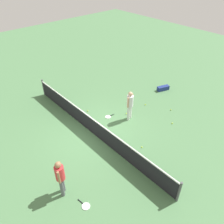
{
  "coord_description": "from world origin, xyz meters",
  "views": [
    {
      "loc": [
        -6.96,
        4.99,
        7.61
      ],
      "look_at": [
        -0.17,
        -1.11,
        0.9
      ],
      "focal_mm": 36.14,
      "sensor_mm": 36.0,
      "label": 1
    }
  ],
  "objects": [
    {
      "name": "player_far_side",
      "position": [
        -1.9,
        2.94,
        1.01
      ],
      "size": [
        0.48,
        0.48,
        1.7
      ],
      "color": "#595960",
      "rests_on": "ground_plane"
    },
    {
      "name": "tennis_ball_by_net",
      "position": [
        -2.3,
        -1.08,
        0.03
      ],
      "size": [
        0.07,
        0.07,
        0.07
      ],
      "primitive_type": "sphere",
      "color": "#C6E033",
      "rests_on": "ground_plane"
    },
    {
      "name": "court_net",
      "position": [
        0.0,
        0.0,
        0.5
      ],
      "size": [
        10.09,
        0.09,
        1.07
      ],
      "color": "#4C4C51",
      "rests_on": "ground_plane"
    },
    {
      "name": "tennis_ball_stray_right",
      "position": [
        0.04,
        -2.4,
        0.03
      ],
      "size": [
        0.07,
        0.07,
        0.07
      ],
      "primitive_type": "sphere",
      "color": "#C6E033",
      "rests_on": "ground_plane"
    },
    {
      "name": "tennis_racket_far_player",
      "position": [
        -2.91,
        2.65,
        0.01
      ],
      "size": [
        0.6,
        0.35,
        0.03
      ],
      "color": "white",
      "rests_on": "ground_plane"
    },
    {
      "name": "ground_plane",
      "position": [
        0.0,
        0.0,
        0.0
      ],
      "size": [
        40.0,
        40.0,
        0.0
      ],
      "primitive_type": "plane",
      "color": "#4C7A4C"
    },
    {
      "name": "tennis_ball_stray_left",
      "position": [
        -0.07,
        -3.88,
        0.03
      ],
      "size": [
        0.07,
        0.07,
        0.07
      ],
      "primitive_type": "sphere",
      "color": "#C6E033",
      "rests_on": "ground_plane"
    },
    {
      "name": "tennis_ball_midcourt",
      "position": [
        1.72,
        -0.94,
        0.03
      ],
      "size": [
        0.07,
        0.07,
        0.07
      ],
      "primitive_type": "sphere",
      "color": "#C6E033",
      "rests_on": "ground_plane"
    },
    {
      "name": "equipment_bag",
      "position": [
        0.31,
        -6.09,
        0.14
      ],
      "size": [
        0.52,
        0.85,
        0.28
      ],
      "color": "navy",
      "rests_on": "ground_plane"
    },
    {
      "name": "tennis_racket_near_player",
      "position": [
        0.54,
        -1.48,
        0.01
      ],
      "size": [
        0.34,
        0.6,
        0.03
      ],
      "color": "white",
      "rests_on": "ground_plane"
    },
    {
      "name": "tennis_ball_near_player",
      "position": [
        -2.19,
        -3.6,
        0.03
      ],
      "size": [
        0.07,
        0.07,
        0.07
      ],
      "primitive_type": "sphere",
      "color": "#C6E033",
      "rests_on": "ground_plane"
    },
    {
      "name": "player_near_side",
      "position": [
        -0.34,
        -2.22,
        1.01
      ],
      "size": [
        0.41,
        0.53,
        1.7
      ],
      "color": "white",
      "rests_on": "ground_plane"
    },
    {
      "name": "tennis_ball_baseline",
      "position": [
        -1.41,
        -4.57,
        0.03
      ],
      "size": [
        0.07,
        0.07,
        0.07
      ],
      "primitive_type": "sphere",
      "color": "#C6E033",
      "rests_on": "ground_plane"
    }
  ]
}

